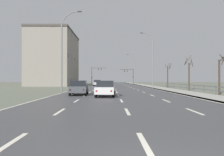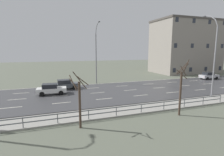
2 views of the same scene
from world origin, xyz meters
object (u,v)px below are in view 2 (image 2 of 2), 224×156
Objects in this scene: street_lamp_left_bank at (96,55)px; car_near_right at (209,76)px; car_near_left at (51,89)px; street_lamp_midground at (214,58)px; brick_building at (185,47)px; car_far_right at (65,84)px.

car_near_right is at bearing 82.51° from street_lamp_left_bank.
street_lamp_midground is at bearing 69.59° from car_near_left.
brick_building is at bearing 164.68° from car_near_right.
brick_building is (-8.78, 28.47, 1.87)m from street_lamp_left_bank.
car_near_right is 1.00× the size of car_near_left.
street_lamp_left_bank is 25.33m from car_near_right.
street_lamp_left_bank is 11.28m from car_near_left.
brick_building is at bearing 114.85° from car_near_left.
street_lamp_left_bank is 0.62× the size of brick_building.
street_lamp_midground reaches higher than car_far_right.
brick_building is (-12.02, 3.78, 6.53)m from car_near_right.
car_far_right and car_near_left have the same top height.
car_near_right and car_near_left have the same top height.
car_near_right is (-11.60, 12.55, -4.57)m from street_lamp_midground.
car_near_left is at bearing -68.00° from brick_building.
car_far_right is at bearing -122.70° from street_lamp_midground.
brick_building is (-14.85, 36.76, 6.53)m from car_near_left.
street_lamp_left_bank is at bearing -95.35° from car_near_right.
car_far_right is (-0.11, -30.80, 0.00)m from car_near_right.
street_lamp_left_bank is 29.85m from brick_building.
car_near_right is 14.20m from brick_building.
street_lamp_left_bank is at bearing 129.07° from car_near_left.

